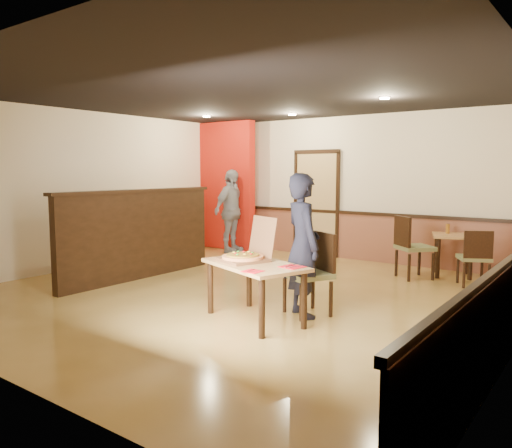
# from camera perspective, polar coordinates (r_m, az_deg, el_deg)

# --- Properties ---
(floor) EXTENTS (7.00, 7.00, 0.00)m
(floor) POSITION_cam_1_polar(r_m,az_deg,el_deg) (7.16, -1.34, -7.97)
(floor) COLOR tan
(floor) RESTS_ON ground
(ceiling) EXTENTS (7.00, 7.00, 0.00)m
(ceiling) POSITION_cam_1_polar(r_m,az_deg,el_deg) (7.02, -1.40, 14.78)
(ceiling) COLOR black
(ceiling) RESTS_ON wall_back
(wall_back) EXTENTS (7.00, 0.00, 7.00)m
(wall_back) POSITION_cam_1_polar(r_m,az_deg,el_deg) (9.95, 11.09, 4.05)
(wall_back) COLOR beige
(wall_back) RESTS_ON floor
(wall_left) EXTENTS (0.00, 7.00, 7.00)m
(wall_left) POSITION_cam_1_polar(r_m,az_deg,el_deg) (9.50, -18.35, 3.76)
(wall_left) COLOR beige
(wall_left) RESTS_ON floor
(wainscot_back) EXTENTS (7.00, 0.04, 0.90)m
(wainscot_back) POSITION_cam_1_polar(r_m,az_deg,el_deg) (10.00, 10.90, -1.40)
(wainscot_back) COLOR brown
(wainscot_back) RESTS_ON floor
(chair_rail_back) EXTENTS (7.00, 0.06, 0.06)m
(chair_rail_back) POSITION_cam_1_polar(r_m,az_deg,el_deg) (9.93, 10.91, 1.28)
(chair_rail_back) COLOR black
(chair_rail_back) RESTS_ON wall_back
(back_door) EXTENTS (0.90, 0.06, 2.10)m
(back_door) POSITION_cam_1_polar(r_m,az_deg,el_deg) (10.30, 6.92, 2.24)
(back_door) COLOR tan
(back_door) RESTS_ON wall_back
(booth_partition) EXTENTS (0.20, 3.10, 1.44)m
(booth_partition) POSITION_cam_1_polar(r_m,az_deg,el_deg) (8.25, -13.29, -1.05)
(booth_partition) COLOR black
(booth_partition) RESTS_ON floor
(red_accent_panel) EXTENTS (1.60, 0.20, 2.78)m
(red_accent_panel) POSITION_cam_1_polar(r_m,az_deg,el_deg) (11.10, -3.75, 4.37)
(red_accent_panel) COLOR #B2180C
(red_accent_panel) RESTS_ON floor
(spot_a) EXTENTS (0.14, 0.14, 0.02)m
(spot_a) POSITION_cam_1_polar(r_m,az_deg,el_deg) (9.85, -5.67, 12.16)
(spot_a) COLOR beige
(spot_a) RESTS_ON ceiling
(spot_b) EXTENTS (0.14, 0.14, 0.02)m
(spot_b) POSITION_cam_1_polar(r_m,az_deg,el_deg) (9.51, 4.15, 12.39)
(spot_b) COLOR beige
(spot_b) RESTS_ON ceiling
(spot_c) EXTENTS (0.14, 0.14, 0.02)m
(spot_c) POSITION_cam_1_polar(r_m,az_deg,el_deg) (7.62, 14.49, 13.76)
(spot_c) COLOR beige
(spot_c) RESTS_ON ceiling
(main_table) EXTENTS (1.44, 1.11, 0.68)m
(main_table) POSITION_cam_1_polar(r_m,az_deg,el_deg) (5.80, -0.14, -5.53)
(main_table) COLOR tan
(main_table) RESTS_ON floor
(diner_chair) EXTENTS (0.67, 0.67, 1.00)m
(diner_chair) POSITION_cam_1_polar(r_m,az_deg,el_deg) (6.12, 6.53, -5.23)
(diner_chair) COLOR olive
(diner_chair) RESTS_ON floor
(side_chair_left) EXTENTS (0.71, 0.71, 1.02)m
(side_chair_left) POSITION_cam_1_polar(r_m,az_deg,el_deg) (8.42, 17.26, -2.26)
(side_chair_left) COLOR olive
(side_chair_left) RESTS_ON floor
(side_chair_right) EXTENTS (0.58, 0.58, 0.87)m
(side_chair_right) POSITION_cam_1_polar(r_m,az_deg,el_deg) (8.17, 23.76, -3.34)
(side_chair_right) COLOR olive
(side_chair_right) RESTS_ON floor
(side_table) EXTENTS (0.83, 0.83, 0.69)m
(side_table) POSITION_cam_1_polar(r_m,az_deg,el_deg) (8.86, 21.61, -2.21)
(side_table) COLOR tan
(side_table) RESTS_ON floor
(diner) EXTENTS (0.75, 0.70, 1.72)m
(diner) POSITION_cam_1_polar(r_m,az_deg,el_deg) (5.97, 5.37, -2.44)
(diner) COLOR black
(diner) RESTS_ON floor
(passerby) EXTENTS (0.48, 1.06, 1.77)m
(passerby) POSITION_cam_1_polar(r_m,az_deg,el_deg) (10.57, -2.87, 1.47)
(passerby) COLOR gray
(passerby) RESTS_ON floor
(pizza_box) EXTENTS (0.65, 0.70, 0.51)m
(pizza_box) POSITION_cam_1_polar(r_m,az_deg,el_deg) (5.91, -1.09, -3.60)
(pizza_box) COLOR brown
(pizza_box) RESTS_ON main_table
(pizza) EXTENTS (0.57, 0.57, 0.03)m
(pizza) POSITION_cam_1_polar(r_m,az_deg,el_deg) (5.89, -1.52, -3.78)
(pizza) COLOR #DE8E51
(pizza) RESTS_ON pizza_box
(napkin_near) EXTENTS (0.20, 0.20, 0.01)m
(napkin_near) POSITION_cam_1_polar(r_m,az_deg,el_deg) (5.31, -0.38, -5.41)
(napkin_near) COLOR red
(napkin_near) RESTS_ON main_table
(napkin_far) EXTENTS (0.27, 0.27, 0.01)m
(napkin_far) POSITION_cam_1_polar(r_m,az_deg,el_deg) (5.57, 4.16, -4.89)
(napkin_far) COLOR red
(napkin_far) RESTS_ON main_table
(condiment) EXTENTS (0.06, 0.06, 0.16)m
(condiment) POSITION_cam_1_polar(r_m,az_deg,el_deg) (8.94, 21.06, -0.50)
(condiment) COLOR #975E1B
(condiment) RESTS_ON side_table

